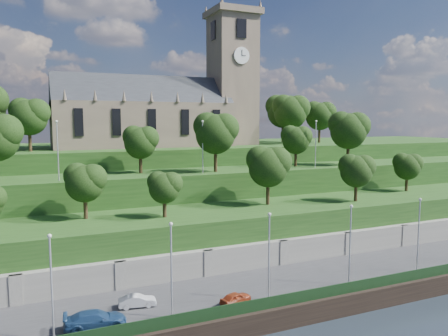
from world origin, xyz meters
name	(u,v)px	position (x,y,z in m)	size (l,w,h in m)	color
ground	(299,326)	(0.00, 0.00, 0.00)	(320.00, 320.00, 0.00)	black
promenade	(269,293)	(0.00, 6.00, 1.00)	(160.00, 12.00, 2.00)	#2D2D30
quay_wall	(299,315)	(0.00, -0.05, 1.10)	(160.00, 0.50, 2.20)	black
fence	(296,298)	(0.00, 0.60, 2.60)	(160.00, 0.10, 1.20)	black
retaining_wall	(244,264)	(0.00, 11.97, 2.50)	(160.00, 2.10, 5.00)	slate
embankment_lower	(224,239)	(0.00, 18.00, 4.00)	(160.00, 12.00, 8.00)	#1B3B13
embankment_upper	(196,209)	(0.00, 29.00, 6.00)	(160.00, 10.00, 12.00)	#1B3B13
hilltop	(160,182)	(0.00, 50.00, 7.50)	(160.00, 32.00, 15.00)	#1B3B13
church	(169,106)	(0.79, 45.98, 22.52)	(38.60, 12.35, 27.60)	brown
trees_lower	(255,172)	(4.72, 18.30, 12.76)	(66.24, 8.60, 8.30)	black
trees_upper	(219,133)	(3.34, 27.82, 17.86)	(61.48, 8.52, 9.40)	black
trees_hilltop	(159,109)	(-1.29, 44.97, 21.86)	(72.93, 16.28, 11.01)	black
lamp_posts_promenade	(269,250)	(-2.00, 2.50, 7.05)	(60.36, 0.36, 8.86)	#B2B2B7
lamp_posts_upper	(203,143)	(0.00, 26.00, 16.53)	(40.36, 0.36, 7.84)	#B2B2B7
car_left	(236,298)	(-5.40, 2.97, 2.57)	(1.34, 3.34, 1.14)	#933418
car_middle	(137,301)	(-14.36, 6.09, 2.59)	(1.24, 3.55, 1.17)	#A7A7AB
car_right	(95,319)	(-18.61, 3.28, 2.76)	(2.13, 5.23, 1.52)	navy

